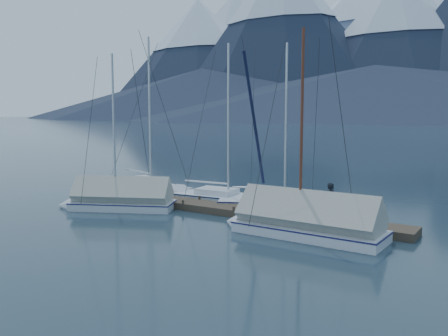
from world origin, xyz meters
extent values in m
plane|color=#162531|center=(0.00, 0.00, 0.00)|extent=(1000.00, 1000.00, 0.00)
cone|color=#475675|center=(-260.00, 420.00, 65.00)|extent=(308.00, 308.00, 130.00)
cone|color=silver|center=(-260.00, 420.00, 103.20)|extent=(133.24, 133.24, 54.60)
cone|color=#475675|center=(-110.00, 440.00, 75.00)|extent=(352.00, 352.00, 150.00)
cone|color=#192133|center=(-220.00, 300.00, 47.50)|extent=(209.00, 209.00, 95.00)
cone|color=silver|center=(-220.00, 300.00, 75.55)|extent=(90.41, 90.41, 39.90)
cone|color=#192133|center=(-140.00, 285.00, 57.50)|extent=(190.00, 190.00, 115.00)
cone|color=#192133|center=(-65.00, 295.00, 45.00)|extent=(171.00, 171.00, 90.00)
cone|color=silver|center=(-65.00, 295.00, 71.60)|extent=(73.97, 73.97, 37.80)
cone|color=#192133|center=(-180.00, 250.00, 17.50)|extent=(364.00, 364.00, 35.00)
cone|color=#192133|center=(-60.00, 240.00, 15.00)|extent=(416.00, 416.00, 30.00)
cube|color=#382D23|center=(0.00, 2.00, 0.17)|extent=(18.00, 1.50, 0.34)
cube|color=black|center=(-6.00, 2.00, -0.05)|extent=(3.00, 1.30, 0.30)
cube|color=black|center=(0.00, 2.00, -0.05)|extent=(3.00, 1.30, 0.30)
cube|color=black|center=(6.00, 2.00, -0.05)|extent=(3.00, 1.30, 0.30)
cylinder|color=#382D23|center=(-8.00, 2.70, 0.35)|extent=(0.12, 0.12, 0.35)
cylinder|color=#382D23|center=(-8.00, 1.30, 0.35)|extent=(0.12, 0.12, 0.35)
cylinder|color=#382D23|center=(-5.00, 2.70, 0.35)|extent=(0.12, 0.12, 0.35)
cylinder|color=#382D23|center=(-5.00, 1.30, 0.35)|extent=(0.12, 0.12, 0.35)
cylinder|color=#382D23|center=(-2.00, 2.70, 0.35)|extent=(0.12, 0.12, 0.35)
cylinder|color=#382D23|center=(-2.00, 1.30, 0.35)|extent=(0.12, 0.12, 0.35)
cylinder|color=#382D23|center=(1.00, 2.70, 0.35)|extent=(0.12, 0.12, 0.35)
cylinder|color=#382D23|center=(1.00, 1.30, 0.35)|extent=(0.12, 0.12, 0.35)
cylinder|color=#382D23|center=(4.00, 2.70, 0.35)|extent=(0.12, 0.12, 0.35)
cylinder|color=#382D23|center=(4.00, 1.30, 0.35)|extent=(0.12, 0.12, 0.35)
cylinder|color=#382D23|center=(7.00, 2.70, 0.35)|extent=(0.12, 0.12, 0.35)
cylinder|color=#382D23|center=(7.00, 1.30, 0.35)|extent=(0.12, 0.12, 0.35)
cube|color=silver|center=(-7.43, 4.63, 0.13)|extent=(6.99, 3.94, 0.73)
cube|color=silver|center=(-7.43, 4.63, -0.20)|extent=(5.76, 2.71, 0.33)
cube|color=navy|center=(-7.43, 4.63, 0.44)|extent=(7.06, 3.98, 0.07)
cone|color=silver|center=(-3.76, 3.59, 0.13)|extent=(1.75, 2.37, 2.12)
cube|color=silver|center=(-7.75, 4.72, 0.66)|extent=(2.66, 2.12, 0.33)
cylinder|color=#B2B7BF|center=(-7.01, 4.51, 4.92)|extent=(0.13, 0.13, 8.85)
cylinder|color=#B2B7BF|center=(-8.50, 4.93, 1.16)|extent=(2.90, 0.91, 0.10)
cylinder|color=#26262B|center=(-5.41, 4.06, 4.92)|extent=(0.94, 3.22, 8.86)
cube|color=silver|center=(-1.54, 4.12, 0.12)|extent=(6.17, 2.53, 0.66)
cube|color=silver|center=(-1.54, 4.12, -0.18)|extent=(5.19, 1.55, 0.30)
cube|color=navy|center=(-1.54, 4.12, 0.40)|extent=(6.23, 2.55, 0.06)
cone|color=silver|center=(1.91, 4.43, 0.12)|extent=(1.27, 2.02, 1.93)
cube|color=silver|center=(-1.83, 4.10, 0.60)|extent=(2.22, 1.58, 0.30)
cylinder|color=#B2B7BF|center=(-1.14, 4.16, 4.46)|extent=(0.12, 0.12, 8.03)
cylinder|color=#B2B7BF|center=(-2.53, 4.04, 1.05)|extent=(2.71, 0.33, 0.09)
cylinder|color=#26262B|center=(0.36, 4.29, 4.46)|extent=(0.29, 3.02, 8.03)
cube|color=silver|center=(1.63, 4.50, 0.12)|extent=(6.17, 4.39, 0.65)
cube|color=silver|center=(1.63, 4.50, -0.18)|extent=(4.98, 3.20, 0.30)
cube|color=#191C4B|center=(1.63, 4.50, 0.39)|extent=(6.23, 4.43, 0.06)
cone|color=silver|center=(4.68, 6.01, 0.12)|extent=(1.81, 2.17, 1.89)
cube|color=silver|center=(1.37, 4.37, 0.59)|extent=(2.46, 2.15, 0.30)
cylinder|color=#B2B7BF|center=(1.98, 4.68, 4.38)|extent=(0.12, 0.12, 7.88)
cylinder|color=#B2B7BF|center=(0.75, 4.07, 1.03)|extent=(2.42, 1.26, 0.09)
cylinder|color=#26262B|center=(3.31, 5.33, 4.38)|extent=(1.34, 2.68, 7.88)
cube|color=silver|center=(5.28, 0.04, 0.11)|extent=(5.98, 2.23, 0.63)
cube|color=silver|center=(5.28, 0.04, -0.17)|extent=(5.07, 1.26, 0.29)
cube|color=navy|center=(5.28, 0.04, 0.38)|extent=(6.04, 2.25, 0.06)
cone|color=silver|center=(1.88, 0.11, 0.11)|extent=(1.09, 2.04, 2.02)
cylinder|color=#592819|center=(4.90, 0.05, 4.26)|extent=(0.11, 0.11, 7.66)
cylinder|color=#592819|center=(6.24, 0.02, 1.01)|extent=(2.67, 0.14, 0.09)
cylinder|color=#26262B|center=(3.42, 0.08, 4.26)|extent=(0.08, 2.99, 7.67)
cube|color=#A09F96|center=(5.28, 0.04, 0.81)|extent=(5.68, 2.26, 2.15)
cube|color=silver|center=(-4.73, -0.15, 0.11)|extent=(5.43, 3.85, 0.61)
cube|color=silver|center=(-4.73, -0.15, -0.17)|extent=(4.38, 2.78, 0.28)
cube|color=#1B1C51|center=(-4.73, -0.15, 0.37)|extent=(5.49, 3.89, 0.06)
cone|color=silver|center=(-7.43, -1.42, 0.11)|extent=(1.66, 2.02, 1.76)
cylinder|color=#B2B7BF|center=(-5.06, -0.30, 4.08)|extent=(0.11, 0.11, 7.34)
cylinder|color=#B2B7BF|center=(-3.90, 0.24, 0.96)|extent=(2.13, 1.06, 0.08)
cylinder|color=#26262B|center=(-6.23, -0.85, 4.08)|extent=(1.12, 2.35, 7.35)
cube|color=#A0A297|center=(-4.73, -0.15, 0.78)|extent=(5.21, 3.77, 1.87)
imported|color=black|center=(5.50, 1.88, 1.13)|extent=(0.52, 0.66, 1.58)
camera|label=1|loc=(12.50, -17.11, 4.87)|focal=38.00mm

